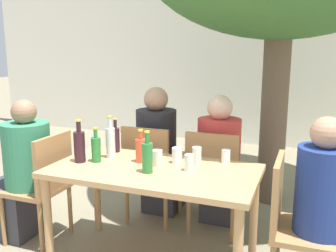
{
  "coord_description": "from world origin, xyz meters",
  "views": [
    {
      "loc": [
        1.01,
        -2.34,
        1.6
      ],
      "look_at": [
        0.0,
        0.3,
        1.0
      ],
      "focal_mm": 40.0,
      "sensor_mm": 36.0,
      "label": 1
    }
  ],
  "objects_px": {
    "green_bottle_0": "(96,149)",
    "soda_bottle_2": "(141,150)",
    "patio_chair_2": "(150,168)",
    "drinking_glass_3": "(226,156)",
    "person_seated_2": "(160,157)",
    "patio_chair_1": "(294,220)",
    "drinking_glass_0": "(189,163)",
    "dining_table_front": "(153,180)",
    "green_bottle_5": "(147,157)",
    "person_seated_0": "(21,176)",
    "person_seated_3": "(220,166)",
    "patio_chair_0": "(44,181)",
    "drinking_glass_2": "(157,158)",
    "patio_chair_3": "(214,176)",
    "drinking_glass_1": "(197,156)",
    "wine_bottle_3": "(116,139)",
    "drinking_glass_4": "(177,155)",
    "water_bottle_4": "(110,142)",
    "person_seated_1": "(335,225)",
    "wine_bottle_1": "(79,146)"
  },
  "relations": [
    {
      "from": "green_bottle_0",
      "to": "soda_bottle_2",
      "type": "bearing_deg",
      "value": 19.95
    },
    {
      "from": "patio_chair_2",
      "to": "drinking_glass_3",
      "type": "relative_size",
      "value": 9.18
    },
    {
      "from": "person_seated_2",
      "to": "patio_chair_1",
      "type": "bearing_deg",
      "value": 146.13
    },
    {
      "from": "drinking_glass_0",
      "to": "dining_table_front",
      "type": "bearing_deg",
      "value": -170.84
    },
    {
      "from": "green_bottle_5",
      "to": "drinking_glass_0",
      "type": "relative_size",
      "value": 2.49
    },
    {
      "from": "patio_chair_2",
      "to": "person_seated_0",
      "type": "height_order",
      "value": "person_seated_0"
    },
    {
      "from": "patio_chair_1",
      "to": "person_seated_3",
      "type": "relative_size",
      "value": 0.76
    },
    {
      "from": "patio_chair_0",
      "to": "person_seated_3",
      "type": "relative_size",
      "value": 0.76
    },
    {
      "from": "soda_bottle_2",
      "to": "drinking_glass_2",
      "type": "distance_m",
      "value": 0.17
    },
    {
      "from": "patio_chair_3",
      "to": "drinking_glass_3",
      "type": "height_order",
      "value": "patio_chair_3"
    },
    {
      "from": "patio_chair_0",
      "to": "patio_chair_1",
      "type": "bearing_deg",
      "value": 90.0
    },
    {
      "from": "soda_bottle_2",
      "to": "drinking_glass_1",
      "type": "relative_size",
      "value": 1.93
    },
    {
      "from": "wine_bottle_3",
      "to": "drinking_glass_2",
      "type": "bearing_deg",
      "value": -26.83
    },
    {
      "from": "patio_chair_2",
      "to": "soda_bottle_2",
      "type": "height_order",
      "value": "soda_bottle_2"
    },
    {
      "from": "patio_chair_2",
      "to": "soda_bottle_2",
      "type": "relative_size",
      "value": 3.68
    },
    {
      "from": "patio_chair_0",
      "to": "person_seated_0",
      "type": "xyz_separation_m",
      "value": [
        -0.23,
        -0.0,
        0.01
      ]
    },
    {
      "from": "patio_chair_2",
      "to": "wine_bottle_3",
      "type": "height_order",
      "value": "wine_bottle_3"
    },
    {
      "from": "person_seated_3",
      "to": "drinking_glass_3",
      "type": "distance_m",
      "value": 0.61
    },
    {
      "from": "drinking_glass_1",
      "to": "drinking_glass_4",
      "type": "height_order",
      "value": "drinking_glass_1"
    },
    {
      "from": "patio_chair_1",
      "to": "person_seated_3",
      "type": "height_order",
      "value": "person_seated_3"
    },
    {
      "from": "soda_bottle_2",
      "to": "drinking_glass_3",
      "type": "distance_m",
      "value": 0.64
    },
    {
      "from": "person_seated_0",
      "to": "dining_table_front",
      "type": "bearing_deg",
      "value": 90.0
    },
    {
      "from": "dining_table_front",
      "to": "drinking_glass_1",
      "type": "xyz_separation_m",
      "value": [
        0.26,
        0.21,
        0.15
      ]
    },
    {
      "from": "patio_chair_3",
      "to": "green_bottle_0",
      "type": "relative_size",
      "value": 3.49
    },
    {
      "from": "patio_chair_1",
      "to": "patio_chair_3",
      "type": "xyz_separation_m",
      "value": [
        -0.68,
        0.62,
        0.0
      ]
    },
    {
      "from": "dining_table_front",
      "to": "soda_bottle_2",
      "type": "height_order",
      "value": "soda_bottle_2"
    },
    {
      "from": "patio_chair_2",
      "to": "water_bottle_4",
      "type": "xyz_separation_m",
      "value": [
        -0.11,
        -0.5,
        0.36
      ]
    },
    {
      "from": "dining_table_front",
      "to": "patio_chair_3",
      "type": "bearing_deg",
      "value": 64.55
    },
    {
      "from": "patio_chair_1",
      "to": "person_seated_1",
      "type": "bearing_deg",
      "value": -90.0
    },
    {
      "from": "person_seated_2",
      "to": "wine_bottle_3",
      "type": "xyz_separation_m",
      "value": [
        -0.16,
        -0.56,
        0.29
      ]
    },
    {
      "from": "patio_chair_3",
      "to": "person_seated_0",
      "type": "relative_size",
      "value": 0.77
    },
    {
      "from": "water_bottle_4",
      "to": "green_bottle_5",
      "type": "distance_m",
      "value": 0.46
    },
    {
      "from": "person_seated_3",
      "to": "green_bottle_5",
      "type": "bearing_deg",
      "value": 72.48
    },
    {
      "from": "green_bottle_0",
      "to": "green_bottle_5",
      "type": "bearing_deg",
      "value": -11.16
    },
    {
      "from": "wine_bottle_1",
      "to": "drinking_glass_4",
      "type": "relative_size",
      "value": 2.74
    },
    {
      "from": "person_seated_3",
      "to": "drinking_glass_3",
      "type": "xyz_separation_m",
      "value": [
        0.16,
        -0.53,
        0.26
      ]
    },
    {
      "from": "green_bottle_5",
      "to": "person_seated_1",
      "type": "bearing_deg",
      "value": 4.54
    },
    {
      "from": "person_seated_0",
      "to": "person_seated_1",
      "type": "height_order",
      "value": "person_seated_1"
    },
    {
      "from": "green_bottle_5",
      "to": "green_bottle_0",
      "type": "bearing_deg",
      "value": 168.84
    },
    {
      "from": "person_seated_2",
      "to": "drinking_glass_1",
      "type": "xyz_separation_m",
      "value": [
        0.56,
        -0.64,
        0.25
      ]
    },
    {
      "from": "water_bottle_4",
      "to": "green_bottle_5",
      "type": "xyz_separation_m",
      "value": [
        0.41,
        -0.22,
        -0.01
      ]
    },
    {
      "from": "wine_bottle_3",
      "to": "green_bottle_5",
      "type": "bearing_deg",
      "value": -40.49
    },
    {
      "from": "patio_chair_2",
      "to": "person_seated_0",
      "type": "distance_m",
      "value": 1.1
    },
    {
      "from": "wine_bottle_1",
      "to": "person_seated_2",
      "type": "bearing_deg",
      "value": 72.97
    },
    {
      "from": "green_bottle_0",
      "to": "soda_bottle_2",
      "type": "xyz_separation_m",
      "value": [
        0.31,
        0.11,
        -0.01
      ]
    },
    {
      "from": "patio_chair_0",
      "to": "patio_chair_2",
      "type": "distance_m",
      "value": 0.92
    },
    {
      "from": "person_seated_0",
      "to": "person_seated_3",
      "type": "distance_m",
      "value": 1.73
    },
    {
      "from": "drinking_glass_2",
      "to": "wine_bottle_1",
      "type": "bearing_deg",
      "value": -169.66
    },
    {
      "from": "water_bottle_4",
      "to": "drinking_glass_3",
      "type": "distance_m",
      "value": 0.89
    },
    {
      "from": "person_seated_0",
      "to": "person_seated_2",
      "type": "xyz_separation_m",
      "value": [
        0.91,
        0.85,
        0.03
      ]
    }
  ]
}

